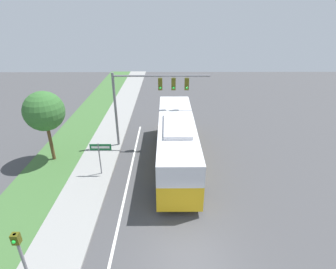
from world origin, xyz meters
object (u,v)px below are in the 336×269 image
signal_gantry (148,93)px  pedestrian_signal (21,253)px  bus (176,139)px  street_sign (100,153)px

signal_gantry → pedestrian_signal: 13.38m
bus → street_sign: (-5.12, -1.66, -0.17)m
pedestrian_signal → street_sign: 8.25m
signal_gantry → street_sign: size_ratio=3.03×
bus → pedestrian_signal: size_ratio=3.96×
bus → street_sign: 5.39m
bus → pedestrian_signal: (-6.25, -9.82, 0.09)m
bus → signal_gantry: signal_gantry is taller
bus → signal_gantry: size_ratio=1.59×
pedestrian_signal → signal_gantry: bearing=71.6°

